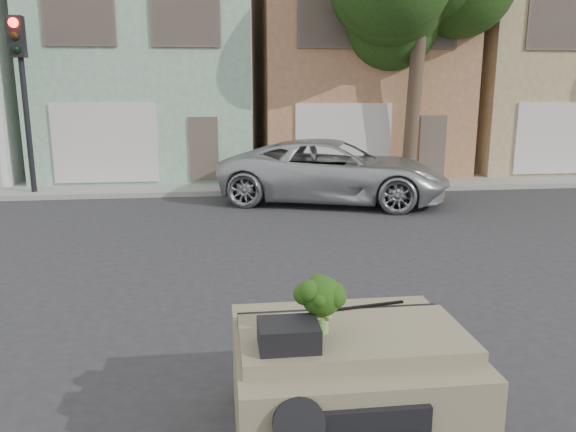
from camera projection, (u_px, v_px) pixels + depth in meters
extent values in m
plane|color=#303033|center=(300.00, 312.00, 8.03)|extent=(120.00, 120.00, 0.00)
cube|color=gray|center=(253.00, 184.00, 18.17)|extent=(40.00, 3.00, 0.15)
cube|color=#91B79B|center=(151.00, 70.00, 20.79)|extent=(7.20, 8.20, 7.55)
cube|color=#A8734F|center=(349.00, 71.00, 21.70)|extent=(7.20, 8.20, 7.55)
cube|color=tan|center=(531.00, 71.00, 22.60)|extent=(7.20, 8.20, 7.55)
imported|color=#B2B5B8|center=(333.00, 202.00, 15.79)|extent=(6.85, 4.75, 1.74)
cube|color=black|center=(25.00, 109.00, 15.87)|extent=(0.40, 0.40, 5.10)
cube|color=#214013|center=(416.00, 50.00, 17.16)|extent=(4.40, 4.00, 8.50)
cube|color=#7D7357|center=(348.00, 383.00, 5.00)|extent=(2.00, 1.80, 1.12)
cube|color=black|center=(289.00, 335.00, 4.45)|extent=(0.48, 0.38, 0.20)
cube|color=black|center=(369.00, 306.00, 5.28)|extent=(0.69, 0.15, 0.02)
cube|color=#1C3A0E|center=(322.00, 304.00, 4.68)|extent=(0.49, 0.49, 0.50)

